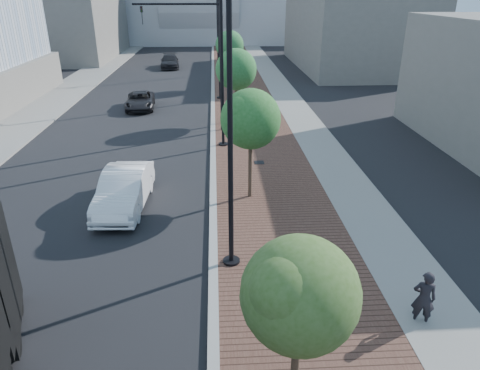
{
  "coord_description": "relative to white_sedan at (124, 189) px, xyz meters",
  "views": [
    {
      "loc": [
        0.19,
        -2.17,
        8.35
      ],
      "look_at": [
        1.0,
        12.0,
        2.0
      ],
      "focal_mm": 32.76,
      "sensor_mm": 36.0,
      "label": 1
    }
  ],
  "objects": [
    {
      "name": "sidewalk",
      "position": [
        7.15,
        25.51,
        -0.74
      ],
      "size": [
        7.0,
        140.0,
        0.12
      ],
      "primitive_type": "cube",
      "color": "#4C2D23",
      "rests_on": "ground"
    },
    {
      "name": "concrete_strip",
      "position": [
        9.85,
        25.51,
        -0.74
      ],
      "size": [
        2.4,
        140.0,
        0.13
      ],
      "primitive_type": "cube",
      "color": "slate",
      "rests_on": "ground"
    },
    {
      "name": "curb",
      "position": [
        3.65,
        25.51,
        -0.73
      ],
      "size": [
        0.3,
        140.0,
        0.14
      ],
      "primitive_type": "cube",
      "color": "gray",
      "rests_on": "ground"
    },
    {
      "name": "west_sidewalk",
      "position": [
        -9.35,
        25.51,
        -0.74
      ],
      "size": [
        4.0,
        140.0,
        0.12
      ],
      "primitive_type": "cube",
      "color": "slate",
      "rests_on": "ground"
    },
    {
      "name": "white_sedan",
      "position": [
        0.0,
        0.0,
        0.0
      ],
      "size": [
        1.89,
        4.94,
        1.61
      ],
      "primitive_type": "imported",
      "rotation": [
        0.0,
        0.0,
        -0.04
      ],
      "color": "white",
      "rests_on": "ground"
    },
    {
      "name": "dark_car_mid",
      "position": [
        -1.88,
        16.75,
        -0.19
      ],
      "size": [
        2.4,
        4.59,
        1.23
      ],
      "primitive_type": "imported",
      "rotation": [
        0.0,
        0.0,
        0.08
      ],
      "color": "black",
      "rests_on": "ground"
    },
    {
      "name": "dark_car_far",
      "position": [
        -1.32,
        35.99,
        -0.07
      ],
      "size": [
        2.42,
        5.16,
        1.46
      ],
      "primitive_type": "imported",
      "rotation": [
        0.0,
        0.0,
        0.08
      ],
      "color": "black",
      "rests_on": "ground"
    },
    {
      "name": "pedestrian",
      "position": [
        9.27,
        -7.56,
        0.03
      ],
      "size": [
        0.7,
        0.57,
        1.67
      ],
      "primitive_type": "imported",
      "rotation": [
        0.0,
        0.0,
        2.82
      ],
      "color": "black",
      "rests_on": "ground"
    },
    {
      "name": "streetlight_1",
      "position": [
        4.14,
        -4.49,
        3.54
      ],
      "size": [
        1.44,
        0.56,
        9.21
      ],
      "color": "black",
      "rests_on": "ground"
    },
    {
      "name": "streetlight_2",
      "position": [
        4.25,
        7.51,
        4.02
      ],
      "size": [
        1.72,
        0.56,
        9.28
      ],
      "color": "black",
      "rests_on": "ground"
    },
    {
      "name": "streetlight_3",
      "position": [
        4.14,
        19.51,
        3.54
      ],
      "size": [
        1.44,
        0.56,
        9.21
      ],
      "color": "black",
      "rests_on": "ground"
    },
    {
      "name": "streetlight_4",
      "position": [
        4.25,
        31.51,
        4.02
      ],
      "size": [
        1.72,
        0.56,
        9.28
      ],
      "color": "black",
      "rests_on": "ground"
    },
    {
      "name": "traffic_mast",
      "position": [
        3.35,
        10.51,
        4.18
      ],
      "size": [
        5.09,
        0.2,
        8.0
      ],
      "color": "black",
      "rests_on": "ground"
    },
    {
      "name": "tree_0",
      "position": [
        5.3,
        -10.47,
        2.63
      ],
      "size": [
        2.22,
        2.14,
        4.52
      ],
      "color": "#382619",
      "rests_on": "ground"
    },
    {
      "name": "tree_1",
      "position": [
        5.3,
        0.53,
        2.75
      ],
      "size": [
        2.49,
        2.46,
        4.8
      ],
      "color": "#382619",
      "rests_on": "ground"
    },
    {
      "name": "tree_2",
      "position": [
        5.3,
        12.53,
        2.77
      ],
      "size": [
        2.7,
        2.7,
        4.93
      ],
      "color": "#382619",
      "rests_on": "ground"
    },
    {
      "name": "tree_3",
      "position": [
        5.3,
        24.53,
        2.97
      ],
      "size": [
        2.57,
        2.55,
        5.06
      ],
      "color": "#382619",
      "rests_on": "ground"
    },
    {
      "name": "convention_center",
      "position": [
        1.65,
        70.51,
        5.2
      ],
      "size": [
        50.0,
        30.0,
        50.0
      ],
      "color": "#A2A6AC",
      "rests_on": "ground"
    },
    {
      "name": "commercial_block_nw",
      "position": [
        -16.35,
        45.51,
        4.2
      ],
      "size": [
        14.0,
        20.0,
        10.0
      ],
      "primitive_type": "cube",
      "color": "#67635C",
      "rests_on": "ground"
    },
    {
      "name": "commercial_block_ne",
      "position": [
        19.65,
        35.51,
        3.2
      ],
      "size": [
        12.0,
        22.0,
        8.0
      ],
      "primitive_type": "cube",
      "color": "#64605A",
      "rests_on": "ground"
    },
    {
      "name": "utility_cover_1",
      "position": [
        6.05,
        -6.49,
        -0.67
      ],
      "size": [
        0.5,
        0.5,
        0.02
      ],
      "primitive_type": "cube",
      "color": "black",
      "rests_on": "sidewalk"
    },
    {
      "name": "utility_cover_2",
      "position": [
        6.05,
        4.51,
        -0.67
      ],
      "size": [
        0.5,
        0.5,
        0.02
      ],
      "primitive_type": "cube",
      "color": "black",
      "rests_on": "sidewalk"
    }
  ]
}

